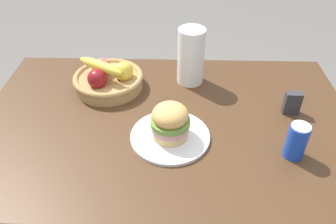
# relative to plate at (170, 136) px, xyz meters

# --- Properties ---
(dining_table) EXTENTS (1.40, 0.90, 0.75)m
(dining_table) POSITION_rel_plate_xyz_m (-0.02, 0.10, -0.11)
(dining_table) COLOR #4C301C
(dining_table) RESTS_ON ground_plane
(plate) EXTENTS (0.28, 0.28, 0.01)m
(plate) POSITION_rel_plate_xyz_m (0.00, 0.00, 0.00)
(plate) COLOR white
(plate) RESTS_ON dining_table
(sandwich) EXTENTS (0.14, 0.14, 0.13)m
(sandwich) POSITION_rel_plate_xyz_m (0.00, 0.00, 0.07)
(sandwich) COLOR #E5BC75
(sandwich) RESTS_ON plate
(soda_can) EXTENTS (0.07, 0.07, 0.13)m
(soda_can) POSITION_rel_plate_xyz_m (0.40, -0.07, 0.06)
(soda_can) COLOR blue
(soda_can) RESTS_ON dining_table
(fruit_basket) EXTENTS (0.29, 0.29, 0.13)m
(fruit_basket) POSITION_rel_plate_xyz_m (-0.26, 0.30, 0.04)
(fruit_basket) COLOR tan
(fruit_basket) RESTS_ON dining_table
(paper_towel_roll) EXTENTS (0.11, 0.11, 0.24)m
(paper_towel_roll) POSITION_rel_plate_xyz_m (0.08, 0.36, 0.11)
(paper_towel_roll) COLOR white
(paper_towel_roll) RESTS_ON dining_table
(napkin_holder) EXTENTS (0.06, 0.03, 0.09)m
(napkin_holder) POSITION_rel_plate_xyz_m (0.45, 0.15, 0.04)
(napkin_holder) COLOR #333338
(napkin_holder) RESTS_ON dining_table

